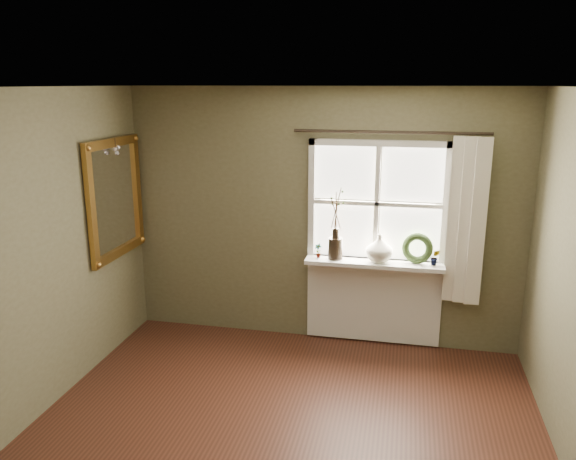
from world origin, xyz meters
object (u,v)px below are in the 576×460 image
(cream_vase, at_px, (379,248))
(wreath, at_px, (417,251))
(gilt_mirror, at_px, (115,198))
(dark_jug, at_px, (335,248))

(cream_vase, xyz_separation_m, wreath, (0.36, 0.04, -0.02))
(cream_vase, xyz_separation_m, gilt_mirror, (-2.56, -0.42, 0.48))
(dark_jug, relative_size, wreath, 0.71)
(dark_jug, bearing_deg, gilt_mirror, -168.83)
(cream_vase, height_order, wreath, cream_vase)
(dark_jug, xyz_separation_m, wreath, (0.80, 0.04, 0.01))
(dark_jug, xyz_separation_m, gilt_mirror, (-2.13, -0.42, 0.51))
(cream_vase, relative_size, wreath, 0.90)
(dark_jug, xyz_separation_m, cream_vase, (0.43, 0.00, 0.03))
(dark_jug, distance_m, cream_vase, 0.43)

